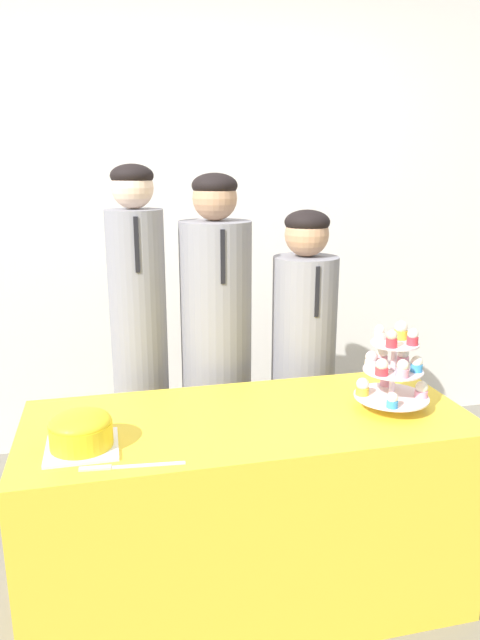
% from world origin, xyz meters
% --- Properties ---
extents(wall_back, '(9.00, 0.06, 2.70)m').
position_xyz_m(wall_back, '(0.00, 1.76, 1.35)').
color(wall_back, silver).
rests_on(wall_back, ground_plane).
extents(table, '(1.56, 0.65, 0.74)m').
position_xyz_m(table, '(0.00, 0.33, 0.37)').
color(table, yellow).
rests_on(table, ground_plane).
extents(round_cake, '(0.22, 0.22, 0.12)m').
position_xyz_m(round_cake, '(-0.56, 0.21, 0.80)').
color(round_cake, white).
rests_on(round_cake, table).
extents(cake_knife, '(0.31, 0.05, 0.01)m').
position_xyz_m(cake_knife, '(-0.47, 0.07, 0.74)').
color(cake_knife, silver).
rests_on(cake_knife, table).
extents(cupcake_stand, '(0.27, 0.27, 0.32)m').
position_xyz_m(cupcake_stand, '(0.52, 0.27, 0.89)').
color(cupcake_stand, silver).
rests_on(cupcake_stand, table).
extents(student_0, '(0.24, 0.25, 1.60)m').
position_xyz_m(student_0, '(-0.34, 0.92, 0.78)').
color(student_0, gray).
rests_on(student_0, ground_plane).
extents(student_1, '(0.31, 0.32, 1.57)m').
position_xyz_m(student_1, '(0.00, 0.92, 0.74)').
color(student_1, gray).
rests_on(student_1, ground_plane).
extents(student_2, '(0.30, 0.30, 1.41)m').
position_xyz_m(student_2, '(0.41, 0.92, 0.68)').
color(student_2, gray).
rests_on(student_2, ground_plane).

